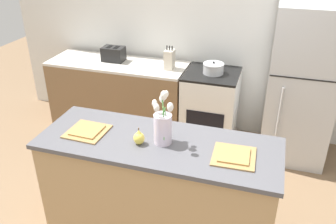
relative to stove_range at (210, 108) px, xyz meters
name	(u,v)px	position (x,y,z in m)	size (l,w,h in m)	color
back_wall	(213,22)	(-0.10, 0.40, 0.91)	(5.20, 0.08, 2.70)	silver
kitchen_island	(159,191)	(-0.10, -1.60, 0.02)	(1.80, 0.66, 0.93)	tan
back_counter	(119,96)	(-1.16, 0.00, 0.00)	(1.68, 0.60, 0.89)	brown
stove_range	(210,108)	(0.00, 0.00, 0.00)	(0.60, 0.61, 0.89)	silver
refrigerator	(301,86)	(0.95, 0.00, 0.41)	(0.68, 0.67, 1.70)	#B7BABC
flower_vase	(163,125)	(-0.06, -1.60, 0.63)	(0.17, 0.17, 0.45)	silver
pear_figurine	(139,138)	(-0.22, -1.67, 0.54)	(0.08, 0.08, 0.13)	#E5CC4C
plate_setting_left	(87,131)	(-0.66, -1.63, 0.50)	(0.30, 0.30, 0.02)	olive
plate_setting_right	(234,156)	(0.46, -1.63, 0.50)	(0.30, 0.30, 0.02)	olive
toaster	(113,54)	(-1.22, 0.05, 0.53)	(0.28, 0.18, 0.17)	black
cooking_pot	(213,68)	(0.01, -0.01, 0.50)	(0.23, 0.23, 0.14)	#B2B5B7
knife_block	(169,59)	(-0.50, -0.01, 0.55)	(0.10, 0.14, 0.27)	beige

